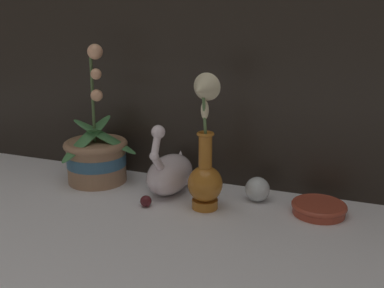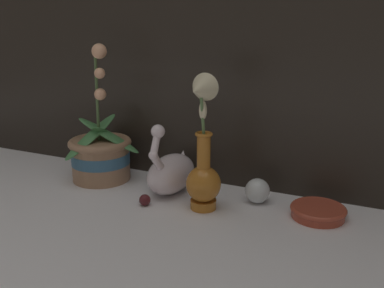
{
  "view_description": "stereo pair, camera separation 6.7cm",
  "coord_description": "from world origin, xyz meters",
  "px_view_note": "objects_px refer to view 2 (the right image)",
  "views": [
    {
      "loc": [
        0.36,
        -0.86,
        0.45
      ],
      "look_at": [
        -0.01,
        0.12,
        0.14
      ],
      "focal_mm": 42.0,
      "sensor_mm": 36.0,
      "label": 1
    },
    {
      "loc": [
        0.43,
        -0.83,
        0.45
      ],
      "look_at": [
        -0.01,
        0.12,
        0.14
      ],
      "focal_mm": 42.0,
      "sensor_mm": 36.0,
      "label": 2
    }
  ],
  "objects_px": {
    "orchid_potted_plant": "(101,153)",
    "blue_vase": "(202,159)",
    "glass_sphere": "(257,191)",
    "amber_dish": "(318,211)",
    "swan_figurine": "(171,171)"
  },
  "relations": [
    {
      "from": "swan_figurine",
      "to": "glass_sphere",
      "type": "height_order",
      "value": "swan_figurine"
    },
    {
      "from": "swan_figurine",
      "to": "blue_vase",
      "type": "height_order",
      "value": "blue_vase"
    },
    {
      "from": "orchid_potted_plant",
      "to": "glass_sphere",
      "type": "distance_m",
      "value": 0.45
    },
    {
      "from": "orchid_potted_plant",
      "to": "amber_dish",
      "type": "distance_m",
      "value": 0.6
    },
    {
      "from": "orchid_potted_plant",
      "to": "amber_dish",
      "type": "relative_size",
      "value": 2.95
    },
    {
      "from": "swan_figurine",
      "to": "amber_dish",
      "type": "bearing_deg",
      "value": -0.4
    },
    {
      "from": "amber_dish",
      "to": "swan_figurine",
      "type": "bearing_deg",
      "value": 179.6
    },
    {
      "from": "swan_figurine",
      "to": "blue_vase",
      "type": "bearing_deg",
      "value": -31.23
    },
    {
      "from": "glass_sphere",
      "to": "amber_dish",
      "type": "distance_m",
      "value": 0.15
    },
    {
      "from": "orchid_potted_plant",
      "to": "blue_vase",
      "type": "bearing_deg",
      "value": -11.63
    },
    {
      "from": "blue_vase",
      "to": "amber_dish",
      "type": "xyz_separation_m",
      "value": [
        0.26,
        0.07,
        -0.11
      ]
    },
    {
      "from": "orchid_potted_plant",
      "to": "glass_sphere",
      "type": "bearing_deg",
      "value": 3.01
    },
    {
      "from": "orchid_potted_plant",
      "to": "blue_vase",
      "type": "relative_size",
      "value": 1.16
    },
    {
      "from": "swan_figurine",
      "to": "blue_vase",
      "type": "distance_m",
      "value": 0.16
    },
    {
      "from": "glass_sphere",
      "to": "amber_dish",
      "type": "relative_size",
      "value": 0.48
    }
  ]
}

